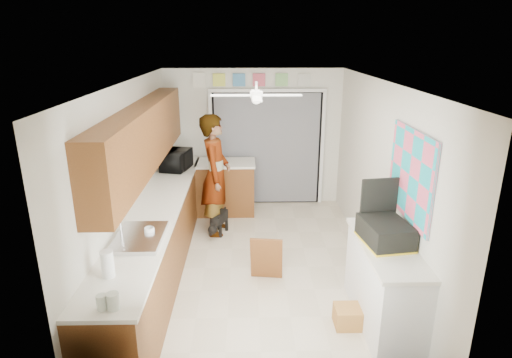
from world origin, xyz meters
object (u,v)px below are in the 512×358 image
object	(u,v)px
man	(216,175)
dog	(220,222)
suitcase	(385,232)
cardboard_box	(351,316)
microwave	(176,160)
paper_towel_roll	(108,264)
cup	(149,231)

from	to	relation	value
man	dog	distance (m)	0.77
suitcase	cardboard_box	size ratio (longest dim) A/B	1.60
suitcase	dog	xyz separation A→B (m)	(-1.89, 2.25, -0.86)
microwave	cardboard_box	distance (m)	3.78
man	dog	world-z (taller)	man
dog	paper_towel_roll	bearing A→B (deg)	-86.12
microwave	cup	distance (m)	2.48
cup	suitcase	xyz separation A→B (m)	(2.52, -0.25, 0.08)
cup	suitcase	world-z (taller)	suitcase
cup	cardboard_box	bearing A→B (deg)	-9.54
man	dog	bearing A→B (deg)	-146.34
suitcase	dog	world-z (taller)	suitcase
microwave	paper_towel_roll	world-z (taller)	microwave
microwave	paper_towel_roll	size ratio (longest dim) A/B	2.27
microwave	paper_towel_roll	xyz separation A→B (m)	(-0.11, -3.33, -0.03)
dog	man	bearing A→B (deg)	139.68
cup	paper_towel_roll	xyz separation A→B (m)	(-0.19, -0.86, 0.08)
paper_towel_roll	man	world-z (taller)	man
microwave	cardboard_box	bearing A→B (deg)	-129.27
cup	man	size ratio (longest dim) A/B	0.06
paper_towel_roll	suitcase	distance (m)	2.78
man	dog	xyz separation A→B (m)	(0.05, -0.08, -0.76)
paper_towel_roll	cup	bearing A→B (deg)	77.77
suitcase	man	size ratio (longest dim) A/B	0.30
cardboard_box	man	xyz separation A→B (m)	(-1.61, 2.45, 0.85)
dog	suitcase	bearing A→B (deg)	-30.02
microwave	suitcase	bearing A→B (deg)	-124.35
paper_towel_roll	dog	distance (m)	3.09
microwave	paper_towel_roll	bearing A→B (deg)	-169.85
suitcase	dog	bearing A→B (deg)	121.60
cup	man	xyz separation A→B (m)	(0.59, 2.08, -0.02)
cup	dog	bearing A→B (deg)	72.31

